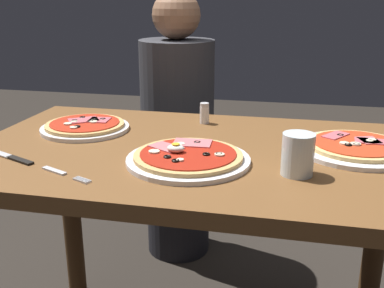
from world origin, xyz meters
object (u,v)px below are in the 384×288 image
(knife, at_px, (11,157))
(salt_shaker, at_px, (204,113))
(water_glass_near, at_px, (298,157))
(fork, at_px, (62,173))
(pizza_foreground, at_px, (188,158))
(pizza_across_right, at_px, (356,147))
(diner_person, at_px, (178,136))
(pizza_across_left, at_px, (85,126))
(dining_table, at_px, (195,191))

(knife, bearing_deg, salt_shaker, 46.16)
(water_glass_near, relative_size, knife, 0.53)
(fork, bearing_deg, water_glass_near, 12.47)
(pizza_foreground, relative_size, fork, 2.06)
(pizza_across_right, bearing_deg, diner_person, 134.55)
(pizza_across_left, relative_size, diner_person, 0.23)
(salt_shaker, bearing_deg, knife, -133.84)
(pizza_foreground, xyz_separation_m, pizza_across_right, (0.42, 0.18, -0.00))
(pizza_foreground, height_order, salt_shaker, salt_shaker)
(pizza_foreground, xyz_separation_m, fork, (-0.27, -0.14, -0.01))
(pizza_foreground, relative_size, pizza_across_left, 1.15)
(dining_table, height_order, water_glass_near, water_glass_near)
(pizza_foreground, distance_m, diner_person, 0.91)
(pizza_across_left, bearing_deg, pizza_foreground, -29.37)
(fork, relative_size, salt_shaker, 2.24)
(dining_table, bearing_deg, pizza_across_left, 164.84)
(knife, bearing_deg, pizza_across_left, 74.98)
(fork, distance_m, knife, 0.19)
(fork, bearing_deg, pizza_across_left, 106.58)
(fork, bearing_deg, pizza_foreground, 28.09)
(pizza_foreground, bearing_deg, water_glass_near, -5.41)
(fork, xyz_separation_m, salt_shaker, (0.24, 0.51, 0.03))
(pizza_foreground, relative_size, salt_shaker, 4.61)
(pizza_foreground, relative_size, knife, 1.66)
(dining_table, relative_size, diner_person, 1.04)
(pizza_across_left, height_order, knife, pizza_across_left)
(knife, bearing_deg, diner_person, 77.39)
(dining_table, xyz_separation_m, knife, (-0.44, -0.18, 0.13))
(water_glass_near, distance_m, fork, 0.55)
(dining_table, xyz_separation_m, pizza_across_right, (0.42, 0.07, 0.14))
(pizza_across_right, height_order, knife, pizza_across_right)
(pizza_across_right, height_order, salt_shaker, salt_shaker)
(knife, relative_size, salt_shaker, 2.78)
(dining_table, distance_m, knife, 0.49)
(pizza_foreground, xyz_separation_m, diner_person, (-0.24, 0.85, -0.21))
(knife, xyz_separation_m, diner_person, (0.20, 0.92, -0.20))
(pizza_across_left, height_order, water_glass_near, water_glass_near)
(pizza_across_right, relative_size, diner_person, 0.27)
(diner_person, bearing_deg, salt_shaker, 113.85)
(salt_shaker, bearing_deg, dining_table, -84.76)
(pizza_foreground, xyz_separation_m, knife, (-0.45, -0.07, -0.01))
(pizza_across_right, bearing_deg, dining_table, -171.08)
(water_glass_near, distance_m, knife, 0.71)
(dining_table, xyz_separation_m, salt_shaker, (-0.02, 0.26, 0.16))
(dining_table, relative_size, pizza_across_right, 3.92)
(water_glass_near, xyz_separation_m, fork, (-0.53, -0.12, -0.04))
(diner_person, bearing_deg, pizza_foreground, 105.91)
(knife, distance_m, diner_person, 0.96)
(water_glass_near, height_order, diner_person, diner_person)
(fork, height_order, salt_shaker, salt_shaker)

